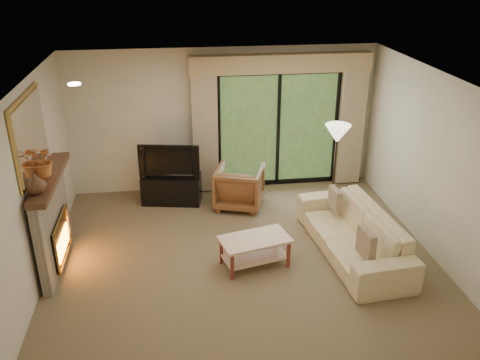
{
  "coord_description": "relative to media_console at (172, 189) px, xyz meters",
  "views": [
    {
      "loc": [
        -0.9,
        -6.24,
        4.09
      ],
      "look_at": [
        0.0,
        0.3,
        1.1
      ],
      "focal_mm": 38.0,
      "sensor_mm": 36.0,
      "label": 1
    }
  ],
  "objects": [
    {
      "name": "mirror",
      "position": [
        -1.72,
        -1.75,
        1.7
      ],
      "size": [
        0.07,
        1.45,
        1.02
      ],
      "primitive_type": null,
      "color": "#BA9141",
      "rests_on": "wall_left"
    },
    {
      "name": "sofa",
      "position": [
        2.6,
        -2.06,
        0.09
      ],
      "size": [
        1.11,
        2.4,
        0.68
      ],
      "primitive_type": "imported",
      "rotation": [
        0.0,
        0.0,
        -1.48
      ],
      "color": "beige",
      "rests_on": "floor"
    },
    {
      "name": "pillow_far",
      "position": [
        2.52,
        -1.39,
        0.31
      ],
      "size": [
        0.12,
        0.35,
        0.34
      ],
      "primitive_type": "cube",
      "rotation": [
        0.0,
        0.0,
        0.09
      ],
      "color": "brown",
      "rests_on": "sofa"
    },
    {
      "name": "wall_front",
      "position": [
        0.99,
        -4.45,
        1.05
      ],
      "size": [
        5.0,
        0.0,
        5.0
      ],
      "primitive_type": "plane",
      "rotation": [
        -1.57,
        0.0,
        0.0
      ],
      "color": "beige",
      "rests_on": "ground"
    },
    {
      "name": "fireplace",
      "position": [
        -1.64,
        -1.75,
        0.43
      ],
      "size": [
        0.24,
        1.7,
        1.37
      ],
      "primitive_type": null,
      "color": "gray",
      "rests_on": "floor"
    },
    {
      "name": "media_console",
      "position": [
        0.0,
        0.0,
        0.0
      ],
      "size": [
        1.08,
        0.64,
        0.51
      ],
      "primitive_type": "cube",
      "rotation": [
        0.0,
        0.0,
        -0.19
      ],
      "color": "black",
      "rests_on": "floor"
    },
    {
      "name": "curtain_right",
      "position": [
        3.34,
        0.39,
        0.95
      ],
      "size": [
        0.45,
        0.18,
        2.35
      ],
      "primitive_type": "cube",
      "color": "tan",
      "rests_on": "floor"
    },
    {
      "name": "cornice",
      "position": [
        1.99,
        0.41,
        2.07
      ],
      "size": [
        3.2,
        0.24,
        0.32
      ],
      "primitive_type": "cube",
      "color": "tan",
      "rests_on": "wall_back"
    },
    {
      "name": "ceiling",
      "position": [
        0.99,
        -1.95,
        2.35
      ],
      "size": [
        5.5,
        5.5,
        0.0
      ],
      "primitive_type": "plane",
      "rotation": [
        3.14,
        0.0,
        0.0
      ],
      "color": "silver",
      "rests_on": "ground"
    },
    {
      "name": "curtain_left",
      "position": [
        0.64,
        0.39,
        0.95
      ],
      "size": [
        0.45,
        0.18,
        2.35
      ],
      "primitive_type": "cube",
      "color": "tan",
      "rests_on": "floor"
    },
    {
      "name": "wall_right",
      "position": [
        3.74,
        -1.95,
        1.05
      ],
      "size": [
        0.0,
        5.0,
        5.0
      ],
      "primitive_type": "plane",
      "rotation": [
        1.57,
        0.0,
        -1.57
      ],
      "color": "beige",
      "rests_on": "ground"
    },
    {
      "name": "wall_back",
      "position": [
        0.99,
        0.55,
        1.05
      ],
      "size": [
        5.0,
        0.0,
        5.0
      ],
      "primitive_type": "plane",
      "rotation": [
        1.57,
        0.0,
        0.0
      ],
      "color": "beige",
      "rests_on": "ground"
    },
    {
      "name": "pillow_near",
      "position": [
        2.52,
        -2.73,
        0.32
      ],
      "size": [
        0.14,
        0.4,
        0.39
      ],
      "primitive_type": "cube",
      "rotation": [
        0.0,
        0.0,
        0.09
      ],
      "color": "brown",
      "rests_on": "sofa"
    },
    {
      "name": "floor",
      "position": [
        0.99,
        -1.95,
        -0.25
      ],
      "size": [
        5.5,
        5.5,
        0.0
      ],
      "primitive_type": "plane",
      "color": "brown",
      "rests_on": "ground"
    },
    {
      "name": "branches",
      "position": [
        -1.62,
        -1.76,
        1.34
      ],
      "size": [
        0.49,
        0.46,
        0.44
      ],
      "primitive_type": "imported",
      "rotation": [
        0.0,
        0.0,
        -0.38
      ],
      "color": "#CD7033",
      "rests_on": "fireplace"
    },
    {
      "name": "floor_lamp",
      "position": [
        2.7,
        -0.74,
        0.52
      ],
      "size": [
        0.5,
        0.5,
        1.56
      ],
      "primitive_type": null,
      "rotation": [
        0.0,
        0.0,
        0.23
      ],
      "color": "beige",
      "rests_on": "floor"
    },
    {
      "name": "wall_left",
      "position": [
        -1.76,
        -1.95,
        1.05
      ],
      "size": [
        0.0,
        5.0,
        5.0
      ],
      "primitive_type": "plane",
      "rotation": [
        1.57,
        0.0,
        1.57
      ],
      "color": "beige",
      "rests_on": "ground"
    },
    {
      "name": "tv",
      "position": [
        0.0,
        0.0,
        0.56
      ],
      "size": [
        1.06,
        0.33,
        0.6
      ],
      "primitive_type": "imported",
      "rotation": [
        0.0,
        0.0,
        -0.19
      ],
      "color": "black",
      "rests_on": "media_console"
    },
    {
      "name": "armchair",
      "position": [
        1.16,
        -0.32,
        0.11
      ],
      "size": [
        0.99,
        1.01,
        0.73
      ],
      "primitive_type": "imported",
      "rotation": [
        0.0,
        0.0,
        2.82
      ],
      "color": "brown",
      "rests_on": "floor"
    },
    {
      "name": "sliding_door",
      "position": [
        1.99,
        0.5,
        0.85
      ],
      "size": [
        2.26,
        0.1,
        2.16
      ],
      "primitive_type": null,
      "color": "black",
      "rests_on": "floor"
    },
    {
      "name": "coffee_table",
      "position": [
        1.13,
        -2.17,
        -0.04
      ],
      "size": [
        1.06,
        0.74,
        0.43
      ],
      "primitive_type": null,
      "rotation": [
        0.0,
        0.0,
        0.24
      ],
      "color": "beige",
      "rests_on": "floor"
    },
    {
      "name": "vase",
      "position": [
        -1.62,
        -2.29,
        1.25
      ],
      "size": [
        0.32,
        0.32,
        0.27
      ],
      "primitive_type": "imported",
      "rotation": [
        0.0,
        0.0,
        0.29
      ],
      "color": "#4C2E1E",
      "rests_on": "fireplace"
    }
  ]
}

